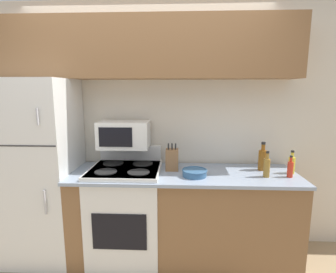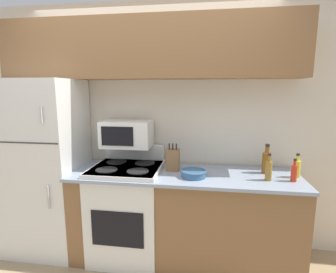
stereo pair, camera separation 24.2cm
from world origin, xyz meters
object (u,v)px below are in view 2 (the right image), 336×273
at_px(bowl, 194,173).
at_px(bottle_whiskey, 266,162).
at_px(bottle_cooking_spray, 297,168).
at_px(refrigerator, 45,167).
at_px(stove, 128,210).
at_px(knife_block, 173,160).
at_px(bottle_vinegar, 269,170).
at_px(microwave, 127,134).
at_px(bottle_hot_sauce, 294,173).

relative_size(bowl, bottle_whiskey, 0.82).
xyz_separation_m(bottle_cooking_spray, bottle_whiskey, (-0.24, 0.09, 0.02)).
bearing_deg(refrigerator, bottle_whiskey, 2.42).
xyz_separation_m(stove, bottle_whiskey, (1.33, 0.11, 0.52)).
distance_m(stove, knife_block, 0.69).
bearing_deg(bottle_vinegar, microwave, 169.35).
distance_m(stove, bottle_hot_sauce, 1.59).
bearing_deg(stove, knife_block, 8.46).
height_order(bottle_hot_sauce, bottle_vinegar, bottle_vinegar).
distance_m(refrigerator, bowl, 1.55).
xyz_separation_m(microwave, bottle_vinegar, (1.34, -0.25, -0.24)).
distance_m(bowl, bottle_vinegar, 0.65).
bearing_deg(refrigerator, bottle_hot_sauce, -2.65).
distance_m(bottle_whiskey, bottle_vinegar, 0.21).
relative_size(bowl, bottle_vinegar, 0.96).
relative_size(stove, bottle_cooking_spray, 4.97).
relative_size(bottle_whiskey, bottle_vinegar, 1.17).
bearing_deg(bottle_whiskey, stove, -175.25).
xyz_separation_m(microwave, knife_block, (0.48, -0.09, -0.23)).
height_order(refrigerator, bottle_whiskey, refrigerator).
bearing_deg(refrigerator, stove, -1.09).
bearing_deg(bottle_hot_sauce, knife_block, 171.43).
relative_size(refrigerator, microwave, 3.57).
xyz_separation_m(refrigerator, bottle_cooking_spray, (2.46, 0.00, 0.09)).
bearing_deg(bottle_cooking_spray, bottle_vinegar, -156.07).
xyz_separation_m(knife_block, bottle_cooking_spray, (1.12, -0.05, -0.02)).
distance_m(bottle_cooking_spray, bottle_vinegar, 0.29).
bearing_deg(knife_block, bottle_whiskey, 2.86).
distance_m(microwave, bottle_hot_sauce, 1.59).
bearing_deg(bottle_vinegar, knife_block, 169.06).
bearing_deg(microwave, bottle_cooking_spray, -4.72).
bearing_deg(bottle_hot_sauce, bottle_vinegar, -178.70).
height_order(stove, bottle_vinegar, bottle_vinegar).
bearing_deg(bottle_cooking_spray, bottle_whiskey, 159.64).
bearing_deg(stove, bottle_vinegar, -4.34).
bearing_deg(stove, microwave, 103.35).
distance_m(stove, bottle_whiskey, 1.43).
bearing_deg(bowl, bottle_vinegar, 0.62).
relative_size(bowl, bottle_cooking_spray, 1.05).
bearing_deg(bottle_vinegar, refrigerator, 176.97).
height_order(stove, microwave, microwave).
bearing_deg(refrigerator, bottle_cooking_spray, 0.08).
relative_size(refrigerator, bottle_cooking_spray, 8.06).
distance_m(microwave, bottle_vinegar, 1.38).
xyz_separation_m(knife_block, bottle_hot_sauce, (1.07, -0.16, -0.03)).
bearing_deg(bottle_hot_sauce, microwave, 170.94).
distance_m(knife_block, bowl, 0.28).
relative_size(bottle_cooking_spray, bottle_vinegar, 0.92).
xyz_separation_m(refrigerator, bottle_vinegar, (2.19, -0.12, 0.10)).
bearing_deg(bottle_cooking_spray, knife_block, 177.64).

